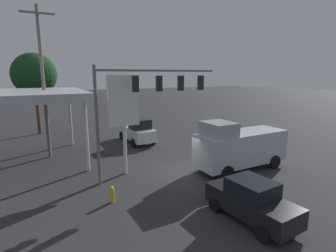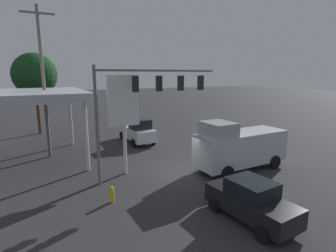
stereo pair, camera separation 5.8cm
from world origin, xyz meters
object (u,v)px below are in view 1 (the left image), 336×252
object	(u,v)px
traffic_signal_assembly	(148,93)
price_sign	(124,105)
sedan_waiting	(251,200)
pickup_parked	(137,131)
utility_pole	(43,81)
street_tree	(34,75)
delivery_truck	(239,146)
fire_hydrant	(112,194)

from	to	relation	value
traffic_signal_assembly	price_sign	size ratio (longest dim) A/B	1.27
sedan_waiting	price_sign	bearing A→B (deg)	-162.61
traffic_signal_assembly	pickup_parked	world-z (taller)	traffic_signal_assembly
utility_pole	sedan_waiting	world-z (taller)	utility_pole
utility_pole	price_sign	size ratio (longest dim) A/B	1.77
pickup_parked	street_tree	size ratio (longest dim) A/B	0.58
pickup_parked	street_tree	xyz separation A→B (m)	(8.45, -8.74, 5.47)
traffic_signal_assembly	delivery_truck	xyz separation A→B (m)	(-6.00, 2.00, -3.78)
utility_pole	delivery_truck	bearing A→B (deg)	141.28
delivery_truck	fire_hydrant	size ratio (longest dim) A/B	7.78
street_tree	delivery_truck	bearing A→B (deg)	122.16
delivery_truck	fire_hydrant	xyz separation A→B (m)	(9.30, 0.62, -1.26)
pickup_parked	delivery_truck	bearing A→B (deg)	18.17
pickup_parked	fire_hydrant	world-z (taller)	pickup_parked
delivery_truck	street_tree	size ratio (longest dim) A/B	0.77
traffic_signal_assembly	delivery_truck	world-z (taller)	traffic_signal_assembly
utility_pole	delivery_truck	size ratio (longest dim) A/B	1.71
traffic_signal_assembly	pickup_parked	bearing A→B (deg)	-105.93
street_tree	sedan_waiting	bearing A→B (deg)	108.06
utility_pole	sedan_waiting	distance (m)	17.27
street_tree	pickup_parked	bearing A→B (deg)	134.04
pickup_parked	street_tree	bearing A→B (deg)	-136.83
street_tree	fire_hydrant	world-z (taller)	street_tree
price_sign	street_tree	size ratio (longest dim) A/B	0.74
utility_pole	price_sign	world-z (taller)	utility_pole
price_sign	street_tree	bearing A→B (deg)	-73.81
traffic_signal_assembly	pickup_parked	xyz separation A→B (m)	(-2.40, -8.41, -4.37)
traffic_signal_assembly	delivery_truck	distance (m)	7.37
pickup_parked	street_tree	distance (m)	13.33
fire_hydrant	delivery_truck	bearing A→B (deg)	-176.18
price_sign	delivery_truck	bearing A→B (deg)	157.97
utility_pole	pickup_parked	bearing A→B (deg)	-172.43
sedan_waiting	pickup_parked	distance (m)	15.70
price_sign	fire_hydrant	size ratio (longest dim) A/B	7.52
street_tree	utility_pole	bearing A→B (deg)	92.26
sedan_waiting	pickup_parked	xyz separation A→B (m)	(-0.48, -15.69, 0.16)
sedan_waiting	fire_hydrant	bearing A→B (deg)	-135.90
price_sign	street_tree	distance (m)	16.96
price_sign	delivery_truck	xyz separation A→B (m)	(-7.35, 2.97, -2.97)
utility_pole	price_sign	distance (m)	7.84
pickup_parked	delivery_truck	world-z (taller)	delivery_truck
delivery_truck	fire_hydrant	distance (m)	9.41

